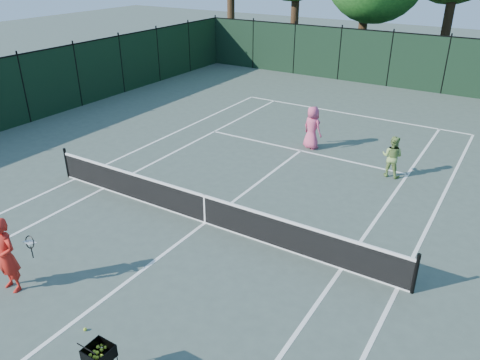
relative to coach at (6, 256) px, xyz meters
The scene contains 15 objects.
ground 5.20m from the coach, 66.40° to the left, with size 90.00×90.00×0.00m, color #425147.
sideline_doubles_left 5.89m from the coach, 126.19° to the left, with size 0.10×23.77×0.01m, color white.
sideline_doubles_right 8.92m from the coach, 31.92° to the left, with size 0.10×23.77×0.01m, color white.
sideline_singles_left 5.21m from the coach, 113.74° to the left, with size 0.10×23.77×0.01m, color white.
sideline_singles_right 7.80m from the coach, 37.28° to the left, with size 0.10×23.77×0.01m, color white.
baseline_far 16.73m from the coach, 82.95° to the left, with size 10.97×0.10×0.01m, color white.
service_line_far 11.32m from the coach, 79.53° to the left, with size 8.23×0.10×0.01m, color white.
center_service_line 5.20m from the coach, 66.40° to the left, with size 0.10×12.80×0.01m, color white.
tennis_net 5.14m from the coach, 66.40° to the left, with size 11.69×0.09×1.06m.
fence_far 22.79m from the coach, 84.84° to the left, with size 24.00×0.05×3.00m, color black.
coach is the anchor object (origin of this frame).
player_pink 11.80m from the coach, 78.95° to the left, with size 0.96×0.78×1.69m.
player_green 12.04m from the coach, 62.04° to the left, with size 0.74×0.59×1.46m.
ball_hopper 3.84m from the coach, 11.89° to the right, with size 0.60×0.60×0.86m.
loose_ball_midcourt 2.60m from the coach, ahead, with size 0.07×0.07×0.07m, color #AFD02A.
Camera 1 is at (6.94, -9.25, 6.99)m, focal length 35.00 mm.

